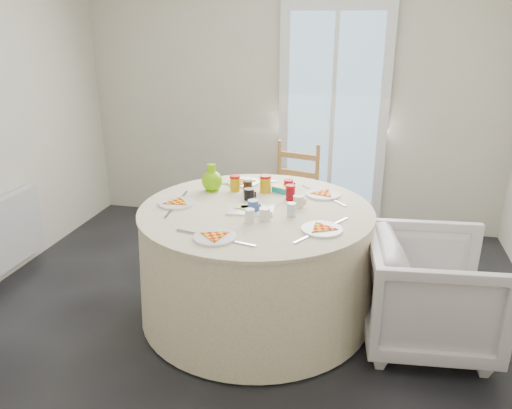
% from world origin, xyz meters
% --- Properties ---
extents(floor, '(4.00, 4.00, 0.00)m').
position_xyz_m(floor, '(0.00, 0.00, 0.00)').
color(floor, black).
rests_on(floor, ground).
extents(wall_back, '(4.00, 0.02, 2.60)m').
position_xyz_m(wall_back, '(0.00, 2.00, 1.30)').
color(wall_back, '#BCB5A3').
rests_on(wall_back, floor).
extents(glass_door, '(1.00, 0.08, 2.10)m').
position_xyz_m(glass_door, '(0.40, 1.95, 1.05)').
color(glass_door, silver).
rests_on(glass_door, floor).
extents(table, '(1.58, 1.58, 0.80)m').
position_xyz_m(table, '(0.05, 0.27, 0.38)').
color(table, '#FDF2BC').
rests_on(table, floor).
extents(wooden_chair, '(0.50, 0.49, 0.94)m').
position_xyz_m(wooden_chair, '(0.11, 1.35, 0.47)').
color(wooden_chair, '#A96F41').
rests_on(wooden_chair, floor).
extents(armchair, '(0.78, 0.83, 0.78)m').
position_xyz_m(armchair, '(1.18, 0.16, 0.39)').
color(armchair, silver).
rests_on(armchair, floor).
extents(place_settings, '(1.53, 1.53, 0.02)m').
position_xyz_m(place_settings, '(0.05, 0.27, 0.77)').
color(place_settings, white).
rests_on(place_settings, table).
extents(jar_cluster, '(0.53, 0.41, 0.14)m').
position_xyz_m(jar_cluster, '(0.03, 0.52, 0.82)').
color(jar_cluster, '#AC5627').
rests_on(jar_cluster, table).
extents(butter_tub, '(0.14, 0.12, 0.05)m').
position_xyz_m(butter_tub, '(0.16, 0.62, 0.79)').
color(butter_tub, '#0D9DAF').
rests_on(butter_tub, table).
extents(green_pitcher, '(0.17, 0.17, 0.19)m').
position_xyz_m(green_pitcher, '(-0.33, 0.54, 0.87)').
color(green_pitcher, '#76C906').
rests_on(green_pitcher, table).
extents(cheese_platter, '(0.32, 0.23, 0.04)m').
position_xyz_m(cheese_platter, '(0.03, 0.21, 0.77)').
color(cheese_platter, white).
rests_on(cheese_platter, table).
extents(mugs_glasses, '(0.52, 0.52, 0.10)m').
position_xyz_m(mugs_glasses, '(0.15, 0.30, 0.81)').
color(mugs_glasses, gray).
rests_on(mugs_glasses, table).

